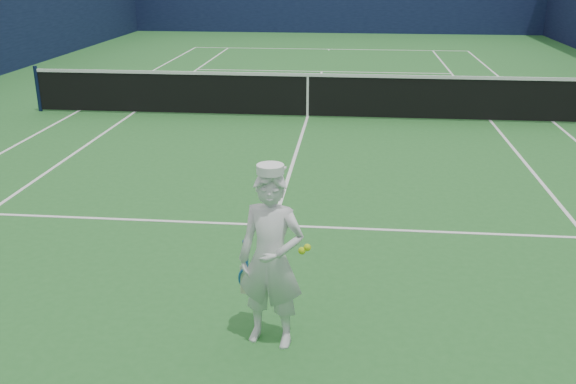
% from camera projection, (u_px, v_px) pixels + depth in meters
% --- Properties ---
extents(ground, '(80.00, 80.00, 0.00)m').
position_uv_depth(ground, '(307.00, 117.00, 14.70)').
color(ground, '#276629').
rests_on(ground, ground).
extents(court_markings, '(11.03, 23.83, 0.01)m').
position_uv_depth(court_markings, '(307.00, 117.00, 14.70)').
color(court_markings, white).
rests_on(court_markings, ground).
extents(windscreen_fence, '(20.12, 36.12, 4.00)m').
position_uv_depth(windscreen_fence, '(308.00, 28.00, 14.02)').
color(windscreen_fence, '#10173B').
rests_on(windscreen_fence, ground).
extents(tennis_net, '(12.88, 0.09, 1.07)m').
position_uv_depth(tennis_net, '(308.00, 93.00, 14.52)').
color(tennis_net, '#141E4C').
rests_on(tennis_net, ground).
extents(tennis_player, '(0.75, 0.59, 1.75)m').
position_uv_depth(tennis_player, '(271.00, 259.00, 5.81)').
color(tennis_player, white).
rests_on(tennis_player, ground).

